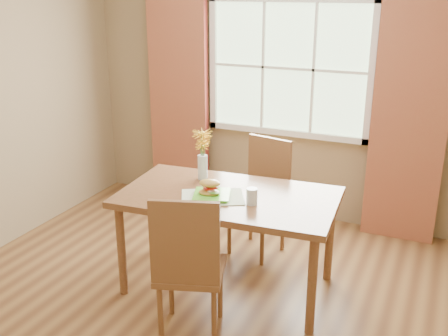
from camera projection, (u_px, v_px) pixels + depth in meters
room at (202, 130)px, 3.42m from camera, size 4.24×3.84×2.74m
window at (288, 68)px, 4.99m from camera, size 1.62×0.06×1.32m
curtain_left at (179, 101)px, 5.48m from camera, size 0.65×0.08×2.20m
curtain_right at (409, 123)px, 4.60m from camera, size 0.65×0.08×2.20m
dining_table at (228, 204)px, 3.92m from camera, size 1.66×1.01×0.78m
chair_near at (188, 263)px, 3.34m from camera, size 0.55×0.55×1.04m
chair_far at (262, 191)px, 4.57m from camera, size 0.50×0.50×1.01m
placemat at (213, 197)px, 3.83m from camera, size 0.55×0.50×0.01m
plate at (212, 196)px, 3.83m from camera, size 0.34×0.34×0.01m
croissant_sandwich at (210, 188)px, 3.80m from camera, size 0.18×0.14×0.12m
water_glass at (252, 197)px, 3.70m from camera, size 0.08×0.08×0.12m
flower_vase at (203, 149)px, 4.12m from camera, size 0.16×0.16×0.41m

